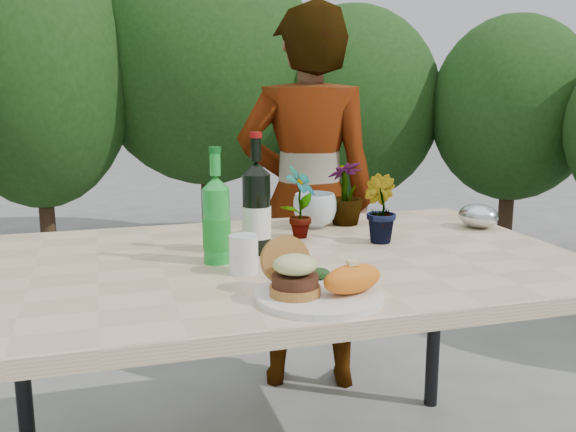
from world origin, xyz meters
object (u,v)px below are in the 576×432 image
object	(u,v)px
patio_table	(280,278)
dinner_plate	(319,296)
wine_bottle	(257,209)
person	(308,202)

from	to	relation	value
patio_table	dinner_plate	xyz separation A→B (m)	(-0.01, -0.35, 0.06)
dinner_plate	wine_bottle	size ratio (longest dim) A/B	0.84
wine_bottle	person	world-z (taller)	person
dinner_plate	person	size ratio (longest dim) A/B	0.19
wine_bottle	dinner_plate	bearing A→B (deg)	-75.02
patio_table	dinner_plate	bearing A→B (deg)	-91.58
dinner_plate	wine_bottle	world-z (taller)	wine_bottle
person	patio_table	bearing A→B (deg)	81.84
patio_table	dinner_plate	size ratio (longest dim) A/B	5.71
dinner_plate	person	bearing A→B (deg)	73.08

